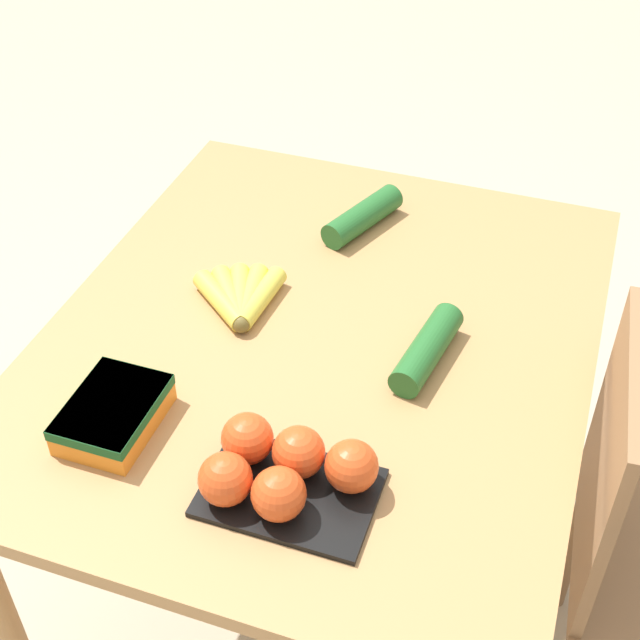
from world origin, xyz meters
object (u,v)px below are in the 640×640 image
Objects in this scene: cucumber_near at (363,216)px; cucumber_far at (427,349)px; banana_bunch at (241,299)px; tomato_pack at (282,470)px; carrot_bag at (113,412)px.

cucumber_near is 1.00× the size of cucumber_far.
banana_bunch is 0.83× the size of cucumber_near.
tomato_pack is 1.23× the size of cucumber_near.
banana_bunch is 0.68× the size of tomato_pack.
banana_bunch is at bearing -23.23° from cucumber_near.
cucumber_near is at bearing -147.77° from cucumber_far.
cucumber_far is (0.03, 0.36, 0.01)m from banana_bunch.
tomato_pack is 0.36m from cucumber_far.
tomato_pack is 0.30m from carrot_bag.
tomato_pack is at bearing -21.57° from cucumber_far.
cucumber_far reaches higher than banana_bunch.
banana_bunch is 0.36m from cucumber_far.
cucumber_near is (-0.69, -0.09, -0.02)m from tomato_pack.
cucumber_near is at bearing 162.45° from carrot_bag.
banana_bunch is 0.43m from tomato_pack.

